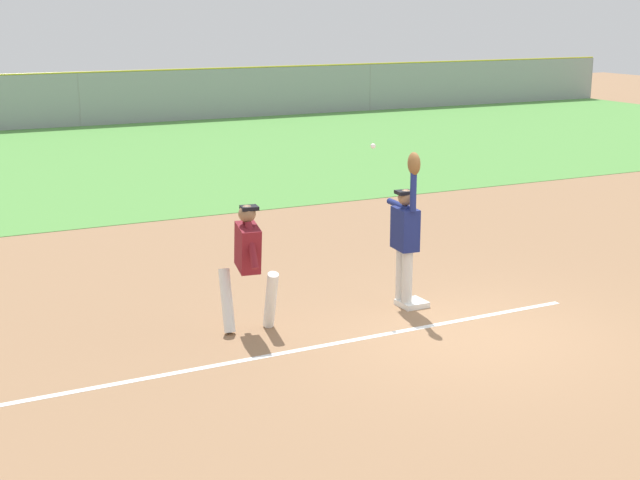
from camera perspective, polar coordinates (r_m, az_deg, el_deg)
The scene contains 10 objects.
ground_plane at distance 12.25m, azimuth 8.96°, elevation -5.76°, with size 76.10×76.10×0.00m, color #936D4C.
outfield_grass at distance 26.74m, azimuth -11.33°, elevation 5.11°, with size 48.53×16.13×0.01m, color #549342.
chalk_foul_line at distance 10.89m, azimuth -9.95°, elevation -8.40°, with size 12.00×0.10×0.01m, color white.
first_base at distance 13.19m, azimuth 5.81°, elevation -3.99°, with size 0.38×0.38×0.08m, color white.
fielder at distance 12.88m, azimuth 5.42°, elevation 0.56°, with size 0.30×0.90×2.28m.
runner at distance 11.90m, azimuth -4.56°, elevation -1.19°, with size 0.74×0.85×1.72m.
baseball at distance 12.69m, azimuth 3.37°, elevation 5.94°, with size 0.07×0.07×0.07m, color white.
outfield_fence at distance 34.43m, azimuth -14.96°, elevation 8.57°, with size 48.61×0.08×1.98m.
parked_car_red at distance 38.16m, azimuth -14.39°, elevation 8.65°, with size 4.54×2.40×1.25m.
parked_car_blue at distance 40.47m, azimuth -6.14°, elevation 9.32°, with size 4.56×2.43×1.25m.
Camera 1 is at (-6.71, -9.36, 4.18)m, focal length 50.76 mm.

